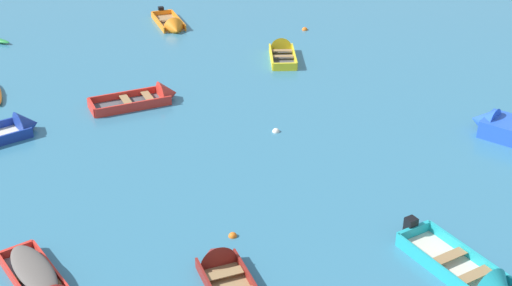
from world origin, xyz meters
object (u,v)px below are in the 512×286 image
(mooring_buoy_between_boats_right, at_px, (233,236))
(rowboat_orange_outer_right, at_px, (172,26))
(rowboat_red_far_right, at_px, (42,285))
(rowboat_turquoise_midfield_right, at_px, (477,280))
(rowboat_deep_blue_near_left, at_px, (11,131))
(rowboat_maroon_back_row_left, at_px, (222,270))
(rowboat_red_far_back, at_px, (153,97))
(rowboat_yellow_center, at_px, (282,51))
(mooring_buoy_outer_edge, at_px, (276,132))
(mooring_buoy_far_field, at_px, (305,30))

(mooring_buoy_between_boats_right, bearing_deg, rowboat_orange_outer_right, 114.41)
(rowboat_red_far_right, xyz_separation_m, rowboat_turquoise_midfield_right, (12.54, 3.21, -0.08))
(rowboat_orange_outer_right, relative_size, rowboat_deep_blue_near_left, 0.99)
(rowboat_orange_outer_right, bearing_deg, rowboat_maroon_back_row_left, -67.15)
(rowboat_red_far_back, bearing_deg, rowboat_deep_blue_near_left, -135.15)
(rowboat_turquoise_midfield_right, relative_size, rowboat_yellow_center, 1.05)
(rowboat_red_far_right, distance_m, rowboat_yellow_center, 21.48)
(mooring_buoy_outer_edge, bearing_deg, rowboat_turquoise_midfield_right, -47.58)
(rowboat_turquoise_midfield_right, bearing_deg, rowboat_yellow_center, 117.71)
(rowboat_orange_outer_right, xyz_separation_m, mooring_buoy_outer_edge, (9.01, -12.28, -0.18))
(rowboat_turquoise_midfield_right, distance_m, rowboat_red_far_back, 17.67)
(rowboat_deep_blue_near_left, bearing_deg, rowboat_orange_outer_right, 82.39)
(mooring_buoy_far_field, bearing_deg, rowboat_maroon_back_row_left, -86.80)
(mooring_buoy_between_boats_right, bearing_deg, mooring_buoy_outer_edge, 90.90)
(rowboat_red_far_back, xyz_separation_m, mooring_buoy_outer_edge, (6.34, -1.83, -0.20))
(rowboat_maroon_back_row_left, height_order, rowboat_red_far_back, rowboat_red_far_back)
(rowboat_orange_outer_right, height_order, mooring_buoy_outer_edge, rowboat_orange_outer_right)
(rowboat_red_far_back, height_order, mooring_buoy_outer_edge, rowboat_red_far_back)
(rowboat_turquoise_midfield_right, relative_size, mooring_buoy_far_field, 11.10)
(rowboat_red_far_back, height_order, mooring_buoy_between_boats_right, rowboat_red_far_back)
(rowboat_deep_blue_near_left, xyz_separation_m, rowboat_maroon_back_row_left, (11.35, -7.01, -0.03))
(rowboat_turquoise_midfield_right, bearing_deg, rowboat_maroon_back_row_left, -170.84)
(rowboat_maroon_back_row_left, bearing_deg, mooring_buoy_far_field, 93.20)
(mooring_buoy_outer_edge, bearing_deg, rowboat_maroon_back_row_left, -88.17)
(rowboat_yellow_center, distance_m, mooring_buoy_outer_edge, 9.55)
(rowboat_red_far_right, height_order, rowboat_deep_blue_near_left, rowboat_deep_blue_near_left)
(rowboat_orange_outer_right, xyz_separation_m, rowboat_deep_blue_near_left, (-2.02, -15.13, 0.03))
(rowboat_deep_blue_near_left, distance_m, rowboat_red_far_back, 6.63)
(rowboat_orange_outer_right, distance_m, rowboat_red_far_back, 10.79)
(rowboat_turquoise_midfield_right, distance_m, mooring_buoy_between_boats_right, 7.81)
(mooring_buoy_between_boats_right, xyz_separation_m, mooring_buoy_far_field, (-1.14, 21.78, 0.00))
(rowboat_red_far_right, distance_m, rowboat_deep_blue_near_left, 11.04)
(rowboat_maroon_back_row_left, bearing_deg, rowboat_red_far_back, 119.63)
(rowboat_deep_blue_near_left, distance_m, rowboat_turquoise_midfield_right, 19.80)
(rowboat_deep_blue_near_left, bearing_deg, mooring_buoy_between_boats_right, -24.18)
(rowboat_yellow_center, bearing_deg, rowboat_maroon_back_row_left, -84.35)
(rowboat_red_far_back, relative_size, mooring_buoy_far_field, 11.65)
(mooring_buoy_outer_edge, xyz_separation_m, mooring_buoy_between_boats_right, (0.12, -7.86, 0.00))
(rowboat_maroon_back_row_left, relative_size, mooring_buoy_between_boats_right, 13.77)
(rowboat_orange_outer_right, distance_m, rowboat_yellow_center, 7.96)
(rowboat_maroon_back_row_left, bearing_deg, rowboat_yellow_center, 95.65)
(rowboat_red_far_back, bearing_deg, mooring_buoy_between_boats_right, -56.30)
(rowboat_red_far_right, distance_m, mooring_buoy_between_boats_right, 6.22)
(rowboat_turquoise_midfield_right, bearing_deg, rowboat_red_far_back, 143.66)
(rowboat_deep_blue_near_left, xyz_separation_m, rowboat_red_far_back, (4.70, 4.68, -0.00))
(rowboat_yellow_center, distance_m, rowboat_maroon_back_row_left, 19.38)
(rowboat_turquoise_midfield_right, height_order, rowboat_red_far_back, rowboat_turquoise_midfield_right)
(rowboat_red_far_right, height_order, rowboat_red_far_back, rowboat_red_far_back)
(rowboat_red_far_right, height_order, mooring_buoy_outer_edge, rowboat_red_far_right)
(rowboat_turquoise_midfield_right, bearing_deg, rowboat_red_far_right, -165.66)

